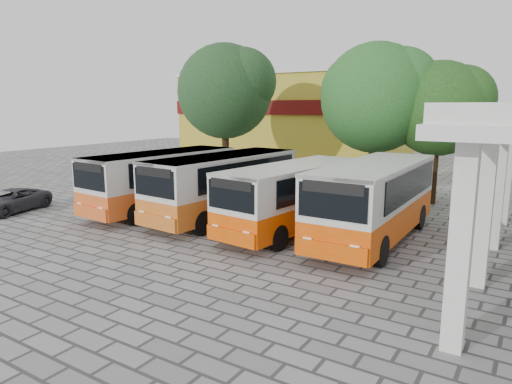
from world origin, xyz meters
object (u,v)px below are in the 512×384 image
Objects in this scene: bus_centre_left at (224,182)px; bus_centre_right at (293,193)px; bus_far_right at (375,196)px; parked_car at (10,201)px; bus_far_left at (162,177)px.

bus_centre_left is 1.05× the size of bus_centre_right.
bus_centre_left is at bearing -177.95° from bus_far_right.
bus_centre_left is 1.00× the size of bus_far_right.
parked_car is (-17.25, -4.96, -1.24)m from bus_far_right.
bus_centre_left reaches higher than bus_far_left.
bus_centre_right is (3.84, -0.24, -0.10)m from bus_centre_left.
bus_centre_right is at bearing 4.55° from parked_car.
bus_centre_left reaches higher than bus_centre_right.
bus_far_left is 3.66m from bus_centre_left.
bus_far_left is 1.04× the size of bus_centre_right.
parked_car is at bearing -155.87° from bus_centre_right.
bus_centre_left is 7.20m from bus_far_right.
bus_far_left reaches higher than parked_car.
bus_centre_right is at bearing 1.08° from bus_centre_left.
bus_far_right is at bearing 2.85° from parked_car.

